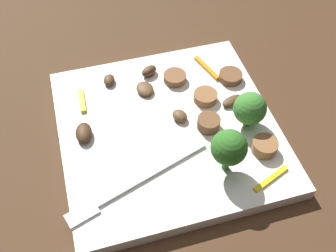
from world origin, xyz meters
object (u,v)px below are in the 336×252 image
(broccoli_floret_1, at_px, (250,109))
(mushroom_3, at_px, (84,133))
(sausage_slice_2, at_px, (230,76))
(sausage_slice_3, at_px, (205,97))
(plate, at_px, (168,130))
(sausage_slice_1, at_px, (175,78))
(broccoli_floret_0, at_px, (229,148))
(mushroom_5, at_px, (145,89))
(pepper_strip_2, at_px, (271,179))
(sausage_slice_4, at_px, (265,146))
(mushroom_2, at_px, (180,116))
(sausage_slice_0, at_px, (209,123))
(mushroom_4, at_px, (232,101))
(pepper_strip_0, at_px, (207,68))
(mushroom_0, at_px, (109,80))
(fork, at_px, (130,187))
(mushroom_1, at_px, (151,71))
(pepper_strip_1, at_px, (82,101))

(broccoli_floret_1, height_order, mushroom_3, broccoli_floret_1)
(sausage_slice_2, height_order, sausage_slice_3, sausage_slice_3)
(plate, relative_size, sausage_slice_1, 8.63)
(broccoli_floret_0, bearing_deg, sausage_slice_2, -113.60)
(mushroom_5, height_order, pepper_strip_2, mushroom_5)
(sausage_slice_4, bearing_deg, mushroom_2, -41.91)
(sausage_slice_2, relative_size, mushroom_5, 1.16)
(sausage_slice_4, xyz_separation_m, mushroom_2, (0.08, -0.07, -0.00))
(plate, relative_size, sausage_slice_0, 9.38)
(mushroom_4, height_order, pepper_strip_2, mushroom_4)
(sausage_slice_4, bearing_deg, sausage_slice_1, -64.07)
(broccoli_floret_1, distance_m, pepper_strip_2, 0.09)
(plate, xyz_separation_m, pepper_strip_0, (-0.08, -0.08, 0.01))
(mushroom_0, height_order, mushroom_3, mushroom_3)
(mushroom_2, bearing_deg, pepper_strip_0, -129.40)
(sausage_slice_3, height_order, mushroom_4, sausage_slice_3)
(fork, xyz_separation_m, sausage_slice_1, (-0.10, -0.15, 0.00))
(sausage_slice_0, height_order, sausage_slice_4, same)
(mushroom_3, bearing_deg, sausage_slice_0, 169.50)
(mushroom_2, distance_m, pepper_strip_2, 0.13)
(sausage_slice_4, distance_m, mushroom_1, 0.19)
(sausage_slice_4, height_order, mushroom_5, sausage_slice_4)
(sausage_slice_0, distance_m, mushroom_4, 0.05)
(fork, xyz_separation_m, broccoli_floret_0, (-0.11, 0.00, 0.04))
(sausage_slice_3, distance_m, pepper_strip_0, 0.06)
(sausage_slice_0, relative_size, mushroom_1, 1.21)
(broccoli_floret_1, relative_size, mushroom_4, 1.58)
(mushroom_4, xyz_separation_m, pepper_strip_1, (0.19, -0.06, -0.00))
(sausage_slice_4, distance_m, pepper_strip_0, 0.15)
(mushroom_3, bearing_deg, mushroom_5, -149.32)
(broccoli_floret_1, height_order, pepper_strip_1, broccoli_floret_1)
(sausage_slice_3, bearing_deg, pepper_strip_1, -14.46)
(plate, bearing_deg, broccoli_floret_0, 121.04)
(sausage_slice_1, bearing_deg, mushroom_0, -12.90)
(mushroom_4, bearing_deg, sausage_slice_0, 33.78)
(fork, height_order, pepper_strip_1, same)
(broccoli_floret_1, distance_m, mushroom_5, 0.14)
(mushroom_3, height_order, pepper_strip_1, mushroom_3)
(sausage_slice_4, height_order, pepper_strip_0, sausage_slice_4)
(broccoli_floret_0, height_order, sausage_slice_4, broccoli_floret_0)
(broccoli_floret_0, xyz_separation_m, pepper_strip_0, (-0.03, -0.16, -0.04))
(sausage_slice_0, bearing_deg, mushroom_0, -46.49)
(fork, bearing_deg, sausage_slice_3, -158.76)
(sausage_slice_3, relative_size, mushroom_5, 1.12)
(plate, distance_m, mushroom_3, 0.10)
(sausage_slice_0, xyz_separation_m, mushroom_4, (-0.04, -0.03, -0.00))
(mushroom_3, height_order, pepper_strip_2, mushroom_3)
(sausage_slice_4, relative_size, mushroom_0, 1.46)
(sausage_slice_1, bearing_deg, mushroom_2, 78.67)
(plate, bearing_deg, mushroom_0, -59.34)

